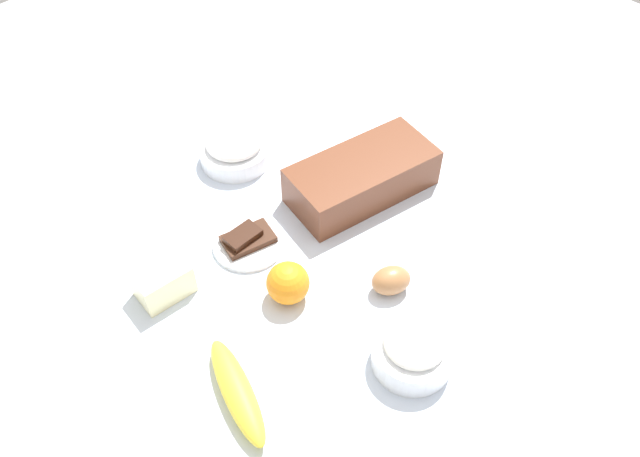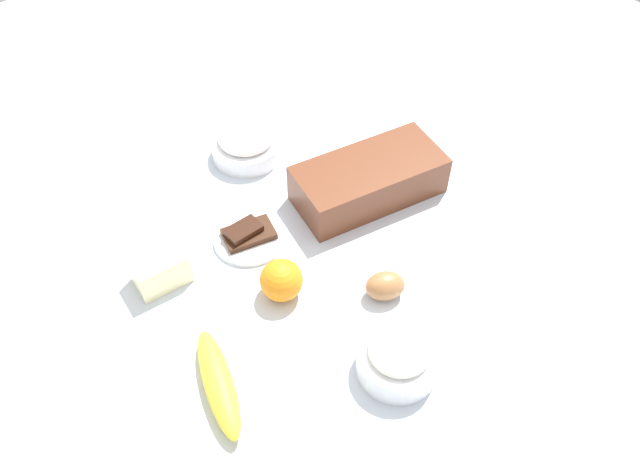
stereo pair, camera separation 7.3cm
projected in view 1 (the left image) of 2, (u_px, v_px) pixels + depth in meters
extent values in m
cube|color=silver|center=(320.00, 247.00, 1.16)|extent=(2.40, 2.40, 0.02)
cube|color=brown|center=(362.00, 177.00, 1.22)|extent=(0.30, 0.18, 0.08)
cube|color=black|center=(362.00, 175.00, 1.21)|extent=(0.29, 0.17, 0.07)
cylinder|color=white|center=(412.00, 354.00, 0.98)|extent=(0.13, 0.13, 0.05)
torus|color=white|center=(414.00, 347.00, 0.97)|extent=(0.13, 0.13, 0.01)
ellipsoid|color=white|center=(415.00, 343.00, 0.96)|extent=(0.09, 0.09, 0.03)
cylinder|color=white|center=(235.00, 153.00, 1.29)|extent=(0.14, 0.14, 0.04)
torus|color=white|center=(234.00, 147.00, 1.28)|extent=(0.14, 0.14, 0.01)
ellipsoid|color=white|center=(234.00, 142.00, 1.27)|extent=(0.11, 0.11, 0.04)
ellipsoid|color=yellow|center=(237.00, 391.00, 0.94)|extent=(0.10, 0.19, 0.04)
sphere|color=orange|center=(288.00, 283.00, 1.05)|extent=(0.07, 0.07, 0.07)
cube|color=#F4EDB2|center=(163.00, 281.00, 1.06)|extent=(0.10, 0.07, 0.06)
ellipsoid|color=#A36E42|center=(391.00, 280.00, 1.07)|extent=(0.08, 0.07, 0.05)
cylinder|color=white|center=(249.00, 243.00, 1.15)|extent=(0.13, 0.13, 0.01)
cube|color=#381E11|center=(248.00, 239.00, 1.14)|extent=(0.10, 0.08, 0.01)
cube|color=black|center=(243.00, 236.00, 1.13)|extent=(0.06, 0.04, 0.01)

